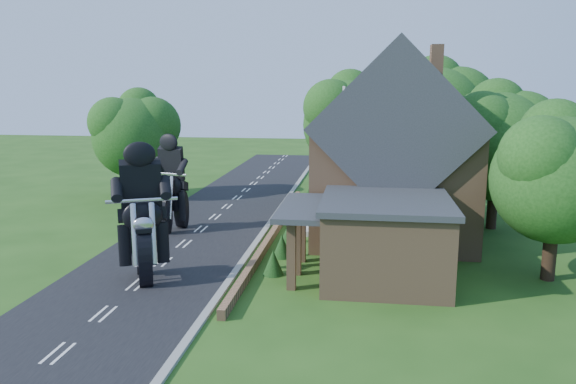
# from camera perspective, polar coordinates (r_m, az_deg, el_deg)

# --- Properties ---
(ground) EXTENTS (120.00, 120.00, 0.00)m
(ground) POSITION_cam_1_polar(r_m,az_deg,el_deg) (26.61, -12.56, -6.97)
(ground) COLOR #234B15
(ground) RESTS_ON ground
(road) EXTENTS (7.00, 80.00, 0.02)m
(road) POSITION_cam_1_polar(r_m,az_deg,el_deg) (26.61, -12.56, -6.95)
(road) COLOR black
(road) RESTS_ON ground
(kerb) EXTENTS (0.30, 80.00, 0.12)m
(kerb) POSITION_cam_1_polar(r_m,az_deg,el_deg) (25.58, -4.82, -7.34)
(kerb) COLOR gray
(kerb) RESTS_ON ground
(garden_wall) EXTENTS (0.30, 22.00, 0.40)m
(garden_wall) POSITION_cam_1_polar(r_m,az_deg,el_deg) (30.12, -1.51, -4.21)
(garden_wall) COLOR #916A4A
(garden_wall) RESTS_ON ground
(house) EXTENTS (9.54, 8.64, 10.24)m
(house) POSITION_cam_1_polar(r_m,az_deg,el_deg) (29.94, 10.56, 3.60)
(house) COLOR #916A4A
(house) RESTS_ON ground
(annex) EXTENTS (7.05, 5.94, 3.44)m
(annex) POSITION_cam_1_polar(r_m,az_deg,el_deg) (23.73, 9.53, -4.60)
(annex) COLOR #916A4A
(annex) RESTS_ON ground
(tree_annex_side) EXTENTS (5.64, 5.20, 7.48)m
(tree_annex_side) POSITION_cam_1_polar(r_m,az_deg,el_deg) (25.31, 26.37, 2.14)
(tree_annex_side) COLOR black
(tree_annex_side) RESTS_ON ground
(tree_house_right) EXTENTS (6.51, 6.00, 8.40)m
(tree_house_right) POSITION_cam_1_polar(r_m,az_deg,el_deg) (33.28, 21.12, 5.24)
(tree_house_right) COLOR black
(tree_house_right) RESTS_ON ground
(tree_behind_house) EXTENTS (7.81, 7.20, 10.08)m
(tree_behind_house) POSITION_cam_1_polar(r_m,az_deg,el_deg) (40.18, 15.35, 7.92)
(tree_behind_house) COLOR black
(tree_behind_house) RESTS_ON ground
(tree_behind_left) EXTENTS (6.94, 6.40, 9.16)m
(tree_behind_left) POSITION_cam_1_polar(r_m,az_deg,el_deg) (40.87, 6.68, 7.58)
(tree_behind_left) COLOR black
(tree_behind_left) RESTS_ON ground
(tree_far_road) EXTENTS (6.08, 5.60, 7.84)m
(tree_far_road) POSITION_cam_1_polar(r_m,az_deg,el_deg) (41.15, -14.99, 6.06)
(tree_far_road) COLOR black
(tree_far_road) RESTS_ON ground
(shrub_a) EXTENTS (0.90, 0.90, 1.10)m
(shrub_a) POSITION_cam_1_polar(r_m,az_deg,el_deg) (24.18, -1.52, -7.17)
(shrub_a) COLOR #123410
(shrub_a) RESTS_ON ground
(shrub_b) EXTENTS (0.90, 0.90, 1.10)m
(shrub_b) POSITION_cam_1_polar(r_m,az_deg,el_deg) (26.54, -0.63, -5.51)
(shrub_b) COLOR #123410
(shrub_b) RESTS_ON ground
(shrub_c) EXTENTS (0.90, 0.90, 1.10)m
(shrub_c) POSITION_cam_1_polar(r_m,az_deg,el_deg) (28.92, 0.12, -4.12)
(shrub_c) COLOR #123410
(shrub_c) RESTS_ON ground
(shrub_d) EXTENTS (0.90, 0.90, 1.10)m
(shrub_d) POSITION_cam_1_polar(r_m,az_deg,el_deg) (33.74, 1.28, -1.94)
(shrub_d) COLOR #123410
(shrub_d) RESTS_ON ground
(shrub_e) EXTENTS (0.90, 0.90, 1.10)m
(shrub_e) POSITION_cam_1_polar(r_m,az_deg,el_deg) (36.17, 1.74, -1.07)
(shrub_e) COLOR #123410
(shrub_e) RESTS_ON ground
(shrub_f) EXTENTS (0.90, 0.90, 1.10)m
(shrub_f) POSITION_cam_1_polar(r_m,az_deg,el_deg) (38.60, 2.14, -0.31)
(shrub_f) COLOR #123410
(shrub_f) RESTS_ON ground
(motorcycle_lead) EXTENTS (1.20, 1.90, 1.74)m
(motorcycle_lead) POSITION_cam_1_polar(r_m,az_deg,el_deg) (24.11, -14.35, -6.77)
(motorcycle_lead) COLOR black
(motorcycle_lead) RESTS_ON ground
(motorcycle_follow) EXTENTS (0.92, 1.80, 1.62)m
(motorcycle_follow) POSITION_cam_1_polar(r_m,az_deg,el_deg) (31.80, -11.54, -2.48)
(motorcycle_follow) COLOR black
(motorcycle_follow) RESTS_ON ground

